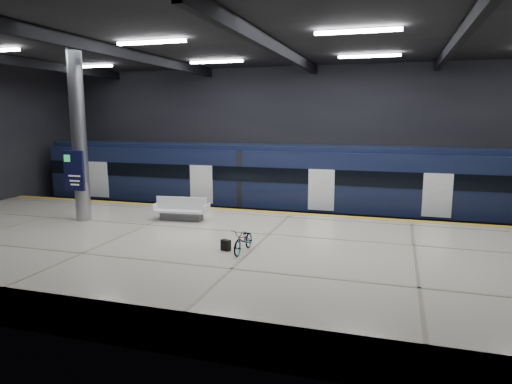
% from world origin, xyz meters
% --- Properties ---
extents(ground, '(30.00, 30.00, 0.00)m').
position_xyz_m(ground, '(0.00, 0.00, 0.00)').
color(ground, black).
rests_on(ground, ground).
extents(room_shell, '(30.10, 16.10, 8.05)m').
position_xyz_m(room_shell, '(-0.00, 0.00, 5.72)').
color(room_shell, black).
rests_on(room_shell, ground).
extents(platform, '(30.00, 11.00, 1.10)m').
position_xyz_m(platform, '(0.00, -2.50, 0.55)').
color(platform, beige).
rests_on(platform, ground).
extents(safety_strip, '(30.00, 0.40, 0.01)m').
position_xyz_m(safety_strip, '(0.00, 2.75, 1.11)').
color(safety_strip, gold).
rests_on(safety_strip, platform).
extents(rails, '(30.00, 1.52, 0.16)m').
position_xyz_m(rails, '(0.00, 5.50, 0.08)').
color(rails, gray).
rests_on(rails, ground).
extents(train, '(29.40, 2.84, 3.79)m').
position_xyz_m(train, '(-0.13, 5.50, 2.06)').
color(train, black).
rests_on(train, ground).
extents(bench, '(2.29, 1.13, 0.98)m').
position_xyz_m(bench, '(-4.08, 0.14, 1.44)').
color(bench, '#595B60').
rests_on(bench, platform).
extents(bicycle, '(0.58, 1.52, 0.79)m').
position_xyz_m(bicycle, '(-0.19, -3.40, 1.49)').
color(bicycle, '#99999E').
rests_on(bicycle, platform).
extents(pannier_bag, '(0.34, 0.27, 0.35)m').
position_xyz_m(pannier_bag, '(-0.79, -3.40, 1.28)').
color(pannier_bag, black).
rests_on(pannier_bag, platform).
extents(info_column, '(0.90, 0.78, 6.90)m').
position_xyz_m(info_column, '(-8.00, -1.03, 4.46)').
color(info_column, '#9EA0A5').
rests_on(info_column, platform).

